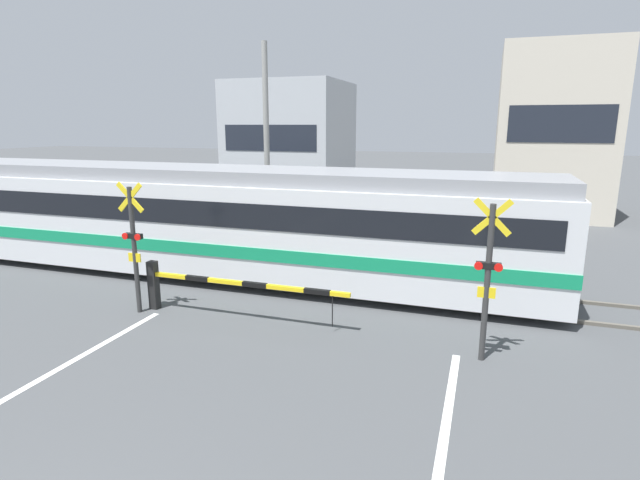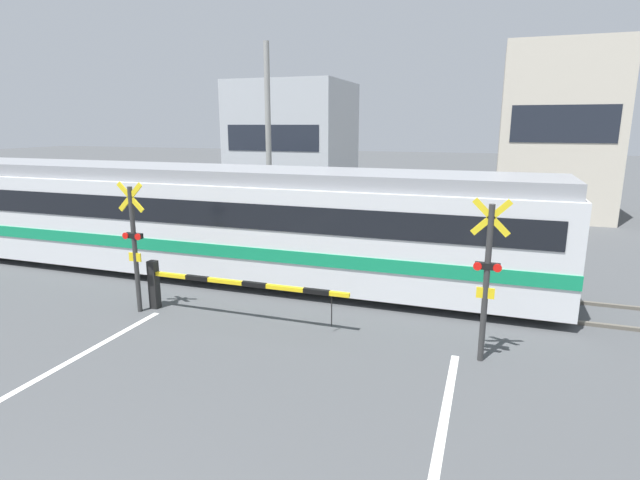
{
  "view_description": "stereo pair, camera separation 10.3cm",
  "coord_description": "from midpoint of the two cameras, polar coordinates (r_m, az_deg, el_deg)",
  "views": [
    {
      "loc": [
        3.71,
        -1.39,
        4.31
      ],
      "look_at": [
        0.0,
        9.66,
        1.6
      ],
      "focal_mm": 28.0,
      "sensor_mm": 36.0,
      "label": 1
    },
    {
      "loc": [
        3.8,
        -1.35,
        4.31
      ],
      "look_at": [
        0.0,
        9.66,
        1.6
      ],
      "focal_mm": 28.0,
      "sensor_mm": 36.0,
      "label": 2
    }
  ],
  "objects": [
    {
      "name": "rail_track_near",
      "position": [
        12.94,
        1.08,
        -6.18
      ],
      "size": [
        50.0,
        0.1,
        0.08
      ],
      "color": "#5B564C",
      "rests_on": "ground_plane"
    },
    {
      "name": "rail_track_far",
      "position": [
        14.24,
        2.87,
        -4.38
      ],
      "size": [
        50.0,
        0.1,
        0.08
      ],
      "color": "#5B564C",
      "rests_on": "ground_plane"
    },
    {
      "name": "commuter_train",
      "position": [
        14.82,
        -12.94,
        2.54
      ],
      "size": [
        19.48,
        2.76,
        3.14
      ],
      "color": "silver",
      "rests_on": "ground_plane"
    },
    {
      "name": "crossing_barrier_near",
      "position": [
        11.74,
        -12.81,
        -4.96
      ],
      "size": [
        4.94,
        0.2,
        1.17
      ],
      "color": "black",
      "rests_on": "ground_plane"
    },
    {
      "name": "crossing_barrier_far",
      "position": [
        16.11,
        13.19,
        -0.07
      ],
      "size": [
        4.94,
        0.2,
        1.17
      ],
      "color": "black",
      "rests_on": "ground_plane"
    },
    {
      "name": "crossing_signal_left",
      "position": [
        12.15,
        -20.24,
        -0.21
      ],
      "size": [
        0.68,
        0.15,
        3.06
      ],
      "color": "#333333",
      "rests_on": "ground_plane"
    },
    {
      "name": "crossing_signal_right",
      "position": [
        9.49,
        18.82,
        -3.7
      ],
      "size": [
        0.68,
        0.15,
        3.06
      ],
      "color": "#333333",
      "rests_on": "ground_plane"
    },
    {
      "name": "pedestrian",
      "position": [
        19.79,
        11.57,
        3.26
      ],
      "size": [
        0.38,
        0.23,
        1.77
      ],
      "color": "#33384C",
      "rests_on": "ground_plane"
    },
    {
      "name": "building_left_of_street",
      "position": [
        28.89,
        -2.91,
        11.06
      ],
      "size": [
        6.05,
        5.91,
        6.6
      ],
      "color": "#B2B7BC",
      "rests_on": "ground_plane"
    },
    {
      "name": "building_right_of_street",
      "position": [
        26.93,
        25.39,
        11.05
      ],
      "size": [
        5.02,
        5.91,
        7.87
      ],
      "color": "beige",
      "rests_on": "ground_plane"
    },
    {
      "name": "utility_pole_streetside",
      "position": [
        19.98,
        -5.77,
        11.22
      ],
      "size": [
        0.22,
        0.22,
        7.36
      ],
      "color": "gray",
      "rests_on": "ground_plane"
    }
  ]
}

